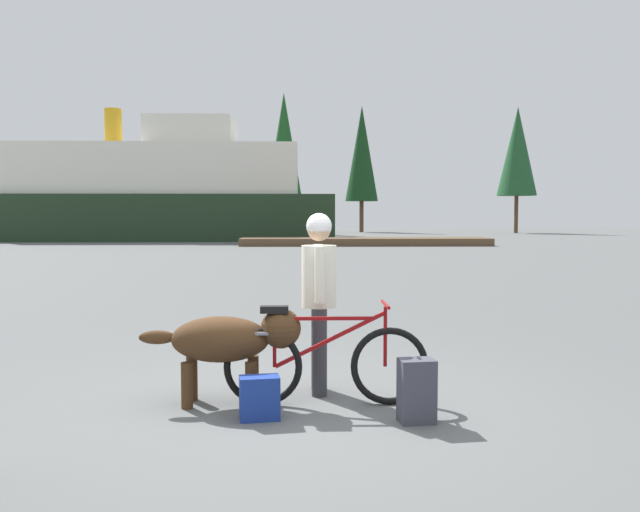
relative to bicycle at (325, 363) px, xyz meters
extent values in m
plane|color=#595B5B|center=(-0.15, -0.06, -0.37)|extent=(160.00, 160.00, 0.00)
torus|color=black|center=(0.57, 0.00, -0.03)|extent=(0.68, 0.06, 0.68)
torus|color=black|center=(-0.53, 0.00, -0.03)|extent=(0.68, 0.06, 0.68)
cube|color=maroon|center=(0.07, 0.00, 0.39)|extent=(0.70, 0.03, 0.03)
cube|color=maroon|center=(0.05, 0.00, 0.20)|extent=(0.95, 0.03, 0.49)
cylinder|color=maroon|center=(-0.43, 0.00, 0.18)|extent=(0.03, 0.03, 0.42)
cylinder|color=maroon|center=(0.53, 0.00, 0.23)|extent=(0.03, 0.03, 0.52)
cube|color=black|center=(-0.43, 0.00, 0.47)|extent=(0.24, 0.10, 0.06)
cylinder|color=maroon|center=(0.53, 0.00, 0.51)|extent=(0.03, 0.44, 0.03)
cube|color=slate|center=(-0.55, 0.00, 0.27)|extent=(0.36, 0.14, 0.02)
cylinder|color=#333338|center=(-0.04, 0.51, 0.03)|extent=(0.14, 0.14, 0.80)
cylinder|color=#333338|center=(-0.04, 0.29, 0.03)|extent=(0.14, 0.14, 0.80)
cylinder|color=silver|center=(-0.04, 0.40, 0.71)|extent=(0.32, 0.32, 0.57)
cylinder|color=silver|center=(-0.04, 0.62, 0.75)|extent=(0.09, 0.09, 0.50)
cylinder|color=silver|center=(-0.04, 0.18, 0.75)|extent=(0.09, 0.09, 0.50)
sphere|color=tan|center=(-0.04, 0.40, 1.15)|extent=(0.22, 0.22, 0.22)
sphere|color=white|center=(-0.04, 0.40, 1.18)|extent=(0.23, 0.23, 0.23)
ellipsoid|color=#472D19|center=(-0.90, 0.07, 0.20)|extent=(0.85, 0.47, 0.40)
sphere|color=#472D19|center=(-0.38, 0.07, 0.29)|extent=(0.35, 0.35, 0.35)
ellipsoid|color=#472D19|center=(-1.45, 0.07, 0.22)|extent=(0.32, 0.12, 0.12)
cylinder|color=#472D19|center=(-0.63, 0.20, -0.18)|extent=(0.10, 0.10, 0.40)
cylinder|color=#472D19|center=(-0.63, -0.06, -0.18)|extent=(0.10, 0.10, 0.40)
cylinder|color=#472D19|center=(-1.18, 0.20, -0.18)|extent=(0.10, 0.10, 0.40)
cylinder|color=#472D19|center=(-1.18, -0.06, -0.18)|extent=(0.10, 0.10, 0.40)
cube|color=#3F3F4C|center=(0.72, -0.48, -0.12)|extent=(0.30, 0.23, 0.51)
cube|color=navy|center=(-0.54, -0.38, -0.20)|extent=(0.34, 0.22, 0.35)
cube|color=brown|center=(3.22, 29.64, -0.17)|extent=(13.35, 2.94, 0.40)
cube|color=#1E331E|center=(-9.67, 37.60, 1.08)|extent=(23.02, 7.24, 2.92)
cube|color=silver|center=(-9.67, 37.60, 4.14)|extent=(18.42, 6.08, 3.20)
cube|color=silver|center=(-7.36, 37.60, 6.64)|extent=(5.53, 4.34, 1.80)
cylinder|color=#BF8C19|center=(-12.43, 37.60, 6.94)|extent=(1.10, 1.10, 2.40)
cylinder|color=#4C331E|center=(-7.33, 51.47, 1.14)|extent=(0.33, 0.33, 3.03)
cone|color=#1E4C28|center=(-7.33, 51.47, 5.71)|extent=(3.95, 3.95, 6.11)
cylinder|color=#4C331E|center=(-1.69, 50.81, 0.77)|extent=(0.33, 0.33, 2.28)
cone|color=#19471E|center=(-1.69, 50.81, 6.80)|extent=(3.34, 3.34, 9.78)
cylinder|color=#4C331E|center=(19.10, 52.56, 1.31)|extent=(0.35, 0.35, 3.36)
cone|color=#1E4C28|center=(19.10, 52.56, 6.94)|extent=(3.50, 3.50, 7.89)
cylinder|color=#4C331E|center=(5.50, 56.22, 1.10)|extent=(0.40, 0.40, 2.94)
cone|color=#143819|center=(5.50, 56.22, 7.04)|extent=(3.09, 3.09, 8.94)
camera|label=1|loc=(-0.20, -5.56, 1.28)|focal=36.61mm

